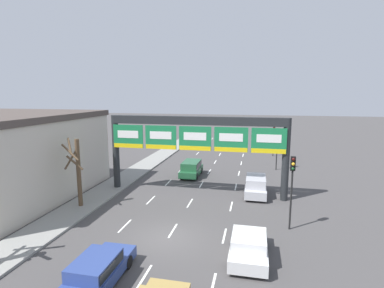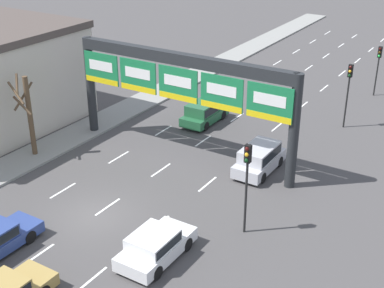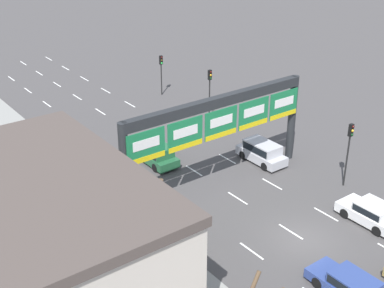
% 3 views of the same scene
% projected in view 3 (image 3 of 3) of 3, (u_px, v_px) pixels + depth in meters
% --- Properties ---
extents(ground_plane, '(220.00, 220.00, 0.00)m').
position_uv_depth(ground_plane, '(303.00, 239.00, 32.51)').
color(ground_plane, '#474444').
extents(lane_dashes, '(6.72, 67.00, 0.01)m').
position_uv_depth(lane_dashes, '(175.00, 159.00, 42.28)').
color(lane_dashes, white).
rests_on(lane_dashes, ground_plane).
extents(sign_gantry, '(15.40, 0.70, 6.76)m').
position_uv_depth(sign_gantry, '(218.00, 121.00, 36.33)').
color(sign_gantry, '#232628').
rests_on(sign_gantry, ground_plane).
extents(building_near, '(13.23, 14.65, 7.04)m').
position_uv_depth(building_near, '(5.00, 257.00, 25.28)').
color(building_near, beige).
rests_on(building_near, ground_plane).
extents(suv_silver, '(1.81, 4.12, 1.66)m').
position_uv_depth(suv_silver, '(262.00, 151.00, 41.44)').
color(suv_silver, '#B7B7BC').
rests_on(suv_silver, ground_plane).
extents(suv_green, '(1.86, 4.20, 1.60)m').
position_uv_depth(suv_green, '(155.00, 152.00, 41.31)').
color(suv_green, '#235B38').
rests_on(suv_green, ground_plane).
extents(car_blue, '(1.85, 4.60, 1.37)m').
position_uv_depth(car_blue, '(351.00, 286.00, 27.57)').
color(car_blue, navy).
rests_on(car_blue, ground_plane).
extents(car_white, '(1.96, 4.11, 1.43)m').
position_uv_depth(car_white, '(371.00, 212.00, 33.85)').
color(car_white, silver).
rests_on(car_white, ground_plane).
extents(traffic_light_near_gantry, '(0.30, 0.35, 4.68)m').
position_uv_depth(traffic_light_near_gantry, '(210.00, 84.00, 48.41)').
color(traffic_light_near_gantry, black).
rests_on(traffic_light_near_gantry, ground_plane).
extents(traffic_light_mid_block, '(0.30, 0.35, 4.80)m').
position_uv_depth(traffic_light_mid_block, '(349.00, 142.00, 37.02)').
color(traffic_light_mid_block, black).
rests_on(traffic_light_mid_block, ground_plane).
extents(traffic_light_far_end, '(0.30, 0.35, 4.16)m').
position_uv_depth(traffic_light_far_end, '(161.00, 67.00, 54.37)').
color(traffic_light_far_end, black).
rests_on(traffic_light_far_end, ground_plane).
extents(tree_bare_second, '(1.67, 1.85, 5.26)m').
position_uv_depth(tree_bare_second, '(161.00, 217.00, 29.21)').
color(tree_bare_second, brown).
rests_on(tree_bare_second, sidewalk_left).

